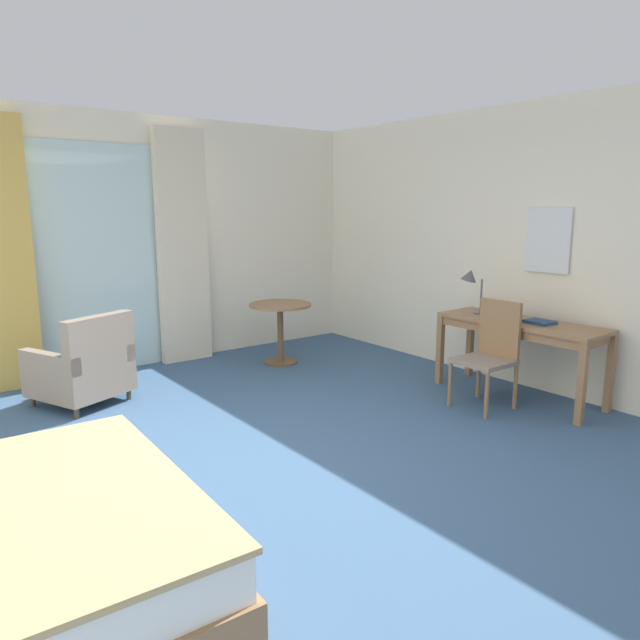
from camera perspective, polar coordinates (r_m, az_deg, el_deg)
name	(u,v)px	position (r m, az deg, el deg)	size (l,w,h in m)	color
ground	(267,482)	(4.11, -5.24, -15.53)	(6.96, 7.16, 0.10)	#38567A
wall_back	(100,244)	(6.75, -20.76, 6.99)	(6.56, 0.12, 2.78)	silver
wall_right	(548,249)	(6.04, 21.50, 6.54)	(0.12, 6.76, 2.78)	silver
balcony_glass_door	(100,260)	(6.67, -20.76, 5.51)	(1.37, 0.02, 2.45)	silver
curtain_panel_left	(7,256)	(6.37, -28.38, 5.57)	(0.46, 0.10, 2.65)	tan
curtain_panel_right	(183,248)	(6.89, -13.32, 6.92)	(0.60, 0.10, 2.65)	beige
writing_desk	(521,330)	(5.76, 19.09, -0.94)	(0.59, 1.56, 0.74)	olive
desk_chair	(491,350)	(5.45, 16.39, -2.82)	(0.45, 0.45, 0.96)	gray
desk_lamp	(471,279)	(5.98, 14.63, 3.87)	(0.20, 0.26, 0.45)	#4C4C51
closed_book	(540,322)	(5.66, 20.76, -0.18)	(0.20, 0.24, 0.03)	navy
armchair_by_window	(84,369)	(5.73, -22.19, -4.44)	(0.92, 0.93, 0.85)	gray
round_cafe_table	(280,319)	(6.68, -3.92, 0.11)	(0.71, 0.71, 0.70)	olive
wall_mirror	(548,240)	(5.95, 21.49, 7.29)	(0.02, 0.45, 0.61)	silver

